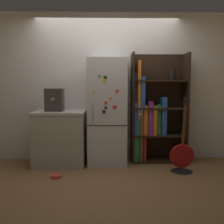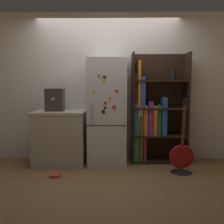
{
  "view_description": "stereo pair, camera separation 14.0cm",
  "coord_description": "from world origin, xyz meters",
  "px_view_note": "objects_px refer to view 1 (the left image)",
  "views": [
    {
      "loc": [
        0.01,
        -4.02,
        1.3
      ],
      "look_at": [
        0.08,
        0.15,
        0.88
      ],
      "focal_mm": 40.0,
      "sensor_mm": 36.0,
      "label": 1
    },
    {
      "loc": [
        0.15,
        -4.02,
        1.3
      ],
      "look_at": [
        0.08,
        0.15,
        0.88
      ],
      "focal_mm": 40.0,
      "sensor_mm": 36.0,
      "label": 2
    }
  ],
  "objects_px": {
    "espresso_machine": "(55,100)",
    "bookshelf": "(151,115)",
    "refrigerator": "(107,112)",
    "guitar": "(182,161)",
    "pet_bowl": "(56,176)"
  },
  "relations": [
    {
      "from": "guitar",
      "to": "refrigerator",
      "type": "bearing_deg",
      "value": 158.25
    },
    {
      "from": "guitar",
      "to": "pet_bowl",
      "type": "distance_m",
      "value": 1.91
    },
    {
      "from": "bookshelf",
      "to": "pet_bowl",
      "type": "height_order",
      "value": "bookshelf"
    },
    {
      "from": "pet_bowl",
      "to": "espresso_machine",
      "type": "bearing_deg",
      "value": 101.97
    },
    {
      "from": "pet_bowl",
      "to": "guitar",
      "type": "bearing_deg",
      "value": 6.67
    },
    {
      "from": "refrigerator",
      "to": "guitar",
      "type": "distance_m",
      "value": 1.43
    },
    {
      "from": "espresso_machine",
      "to": "guitar",
      "type": "relative_size",
      "value": 0.33
    },
    {
      "from": "refrigerator",
      "to": "guitar",
      "type": "height_order",
      "value": "refrigerator"
    },
    {
      "from": "refrigerator",
      "to": "pet_bowl",
      "type": "height_order",
      "value": "refrigerator"
    },
    {
      "from": "bookshelf",
      "to": "pet_bowl",
      "type": "xyz_separation_m",
      "value": [
        -1.51,
        -0.81,
        -0.8
      ]
    },
    {
      "from": "refrigerator",
      "to": "espresso_machine",
      "type": "xyz_separation_m",
      "value": [
        -0.87,
        -0.06,
        0.21
      ]
    },
    {
      "from": "refrigerator",
      "to": "pet_bowl",
      "type": "distance_m",
      "value": 1.32
    },
    {
      "from": "refrigerator",
      "to": "espresso_machine",
      "type": "bearing_deg",
      "value": -176.34
    },
    {
      "from": "espresso_machine",
      "to": "bookshelf",
      "type": "bearing_deg",
      "value": 6.52
    },
    {
      "from": "refrigerator",
      "to": "pet_bowl",
      "type": "bearing_deg",
      "value": -137.32
    }
  ]
}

